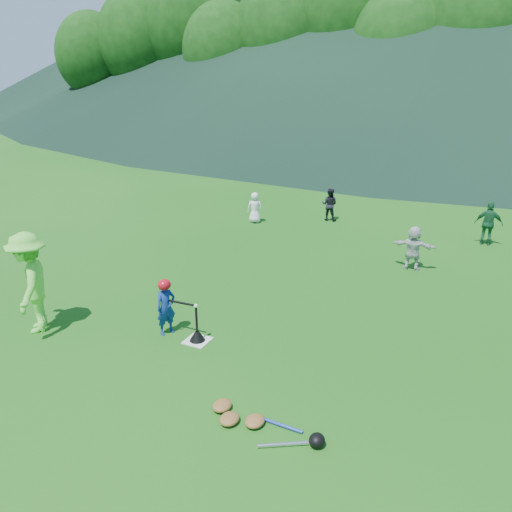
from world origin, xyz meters
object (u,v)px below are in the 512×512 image
(fielder_c, at_px, (489,224))
(batting_tee, at_px, (197,335))
(fielder_d, at_px, (413,248))
(equipment_pile, at_px, (254,421))
(fielder_a, at_px, (255,208))
(adult_coach, at_px, (31,283))
(batter_child, at_px, (166,307))
(home_plate, at_px, (197,341))
(fielder_b, at_px, (330,204))

(fielder_c, height_order, batting_tee, fielder_c)
(fielder_d, relative_size, equipment_pile, 0.64)
(fielder_a, bearing_deg, adult_coach, 65.19)
(batter_child, bearing_deg, equipment_pile, -97.41)
(fielder_c, relative_size, fielder_d, 1.12)
(adult_coach, bearing_deg, home_plate, 70.21)
(adult_coach, height_order, fielder_d, adult_coach)
(batter_child, relative_size, batting_tee, 1.62)
(batting_tee, bearing_deg, fielder_d, 62.28)
(batter_child, bearing_deg, home_plate, -66.92)
(fielder_d, height_order, batting_tee, fielder_d)
(fielder_a, distance_m, fielder_d, 5.94)
(fielder_a, bearing_deg, batting_tee, 87.09)
(fielder_c, bearing_deg, batter_child, 57.54)
(adult_coach, relative_size, fielder_d, 1.72)
(fielder_d, bearing_deg, fielder_b, -46.29)
(fielder_a, xyz_separation_m, equipment_pile, (4.66, -9.37, -0.45))
(adult_coach, bearing_deg, fielder_a, 139.16)
(batter_child, distance_m, batting_tee, 0.82)
(fielder_a, relative_size, batting_tee, 1.53)
(batter_child, relative_size, fielder_c, 0.85)
(home_plate, bearing_deg, fielder_c, 62.07)
(fielder_d, bearing_deg, equipment_pile, 82.10)
(fielder_a, xyz_separation_m, fielder_c, (7.18, 0.92, 0.13))
(fielder_b, height_order, fielder_d, fielder_d)
(batting_tee, xyz_separation_m, equipment_pile, (2.04, -1.68, -0.06))
(batting_tee, relative_size, equipment_pile, 0.38)
(fielder_a, bearing_deg, fielder_c, 165.61)
(batting_tee, bearing_deg, fielder_b, 92.78)
(home_plate, distance_m, batter_child, 0.88)
(home_plate, distance_m, fielder_d, 6.37)
(fielder_c, relative_size, batting_tee, 1.91)
(fielder_a, height_order, fielder_b, fielder_b)
(home_plate, height_order, fielder_d, fielder_d)
(batter_child, distance_m, adult_coach, 2.63)
(batter_child, distance_m, fielder_a, 7.91)
(equipment_pile, bearing_deg, fielder_b, 103.02)
(adult_coach, height_order, fielder_b, adult_coach)
(fielder_c, bearing_deg, fielder_a, 6.33)
(batting_tee, bearing_deg, home_plate, 0.00)
(adult_coach, height_order, equipment_pile, adult_coach)
(batter_child, relative_size, fielder_a, 1.06)
(fielder_a, relative_size, fielder_d, 0.90)
(batter_child, bearing_deg, batting_tee, -66.92)
(home_plate, relative_size, batting_tee, 0.66)
(batting_tee, bearing_deg, adult_coach, -162.06)
(home_plate, relative_size, adult_coach, 0.23)
(batter_child, relative_size, adult_coach, 0.55)
(batter_child, relative_size, equipment_pile, 0.61)
(batter_child, relative_size, fielder_d, 0.95)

